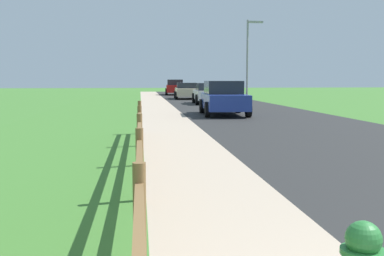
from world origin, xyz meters
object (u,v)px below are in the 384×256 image
parked_car_red (175,87)px  street_lamp (249,53)px  parked_suv_blue (224,98)px  parked_car_white (209,93)px  parked_car_beige (186,91)px

parked_car_red → street_lamp: street_lamp is taller
parked_suv_blue → parked_car_red: (-0.22, 27.58, -0.01)m
parked_car_white → parked_car_red: (-0.98, 17.84, 0.07)m
parked_car_white → parked_car_beige: 7.80m
parked_suv_blue → street_lamp: (3.79, 10.81, 2.70)m
parked_car_white → parked_car_beige: size_ratio=0.98×
parked_suv_blue → parked_car_white: size_ratio=1.01×
parked_suv_blue → street_lamp: street_lamp is taller
parked_car_beige → street_lamp: (3.80, -6.69, 2.82)m
parked_car_beige → parked_car_red: bearing=91.2°
parked_suv_blue → parked_car_red: 27.58m
parked_car_beige → parked_car_red: parked_car_red is taller
parked_car_white → parked_car_red: parked_car_red is taller
parked_car_white → street_lamp: (3.02, 1.07, 2.78)m
street_lamp → parked_suv_blue: bearing=-109.3°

